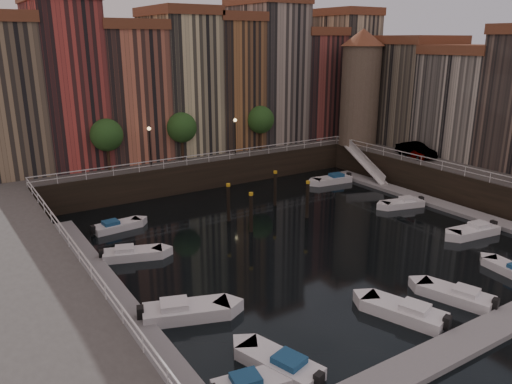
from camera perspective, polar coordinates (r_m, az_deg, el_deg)
ground at (r=41.53m, az=4.98°, el=-5.02°), size 200.00×200.00×0.00m
quay_far at (r=62.73m, az=-9.59°, el=3.87°), size 80.00×20.00×3.00m
dock_left at (r=33.98m, az=-16.55°, el=-10.65°), size 2.00×28.00×0.35m
dock_right at (r=51.86m, az=20.05°, el=-1.27°), size 2.00×28.00×0.35m
dock_near at (r=31.25m, az=24.90°, el=-14.22°), size 30.00×2.00×0.35m
mountains at (r=142.84m, az=-22.91°, el=12.70°), size 145.00×100.00×18.00m
far_terrace at (r=60.42m, az=-6.12°, el=12.59°), size 48.70×10.30×17.50m
right_terrace at (r=61.00m, az=23.41°, el=10.04°), size 9.30×24.30×14.00m
corner_tower at (r=62.84m, az=11.84°, el=11.81°), size 5.20×5.20×13.80m
promenade_trees at (r=54.20m, az=-7.85°, el=7.37°), size 21.20×3.20×5.20m
street_lamps at (r=53.57m, az=-7.04°, el=6.53°), size 10.36×0.36×4.18m
railings at (r=44.06m, az=1.25°, el=1.55°), size 36.08×34.04×0.52m
gangway at (r=58.98m, az=12.36°, el=3.28°), size 2.78×8.32×3.73m
mooring_pilings at (r=44.80m, az=1.17°, el=-1.04°), size 6.79×5.05×3.78m
boat_left_0 at (r=24.67m, az=-0.15°, el=-21.09°), size 4.42×2.20×0.99m
boat_left_1 at (r=30.14m, az=-8.24°, el=-13.34°), size 5.38×3.45×1.21m
boat_left_3 at (r=38.35m, az=-14.07°, el=-6.87°), size 4.61×2.95×1.04m
boat_left_4 at (r=44.18m, az=-15.70°, el=-3.78°), size 4.33×1.89×0.98m
boat_right_1 at (r=45.20m, az=23.66°, el=-4.10°), size 4.84×2.28×1.09m
boat_right_2 at (r=50.39m, az=16.47°, el=-1.26°), size 4.46×2.56×1.00m
boat_right_4 at (r=57.09m, az=8.76°, el=1.42°), size 4.83×2.24×1.09m
boat_near_0 at (r=25.82m, az=2.87°, el=-19.06°), size 2.93×4.84×1.09m
boat_near_1 at (r=31.05m, az=16.73°, el=-13.00°), size 3.29×5.16×1.16m
boat_near_2 at (r=33.95m, az=22.02°, el=-10.90°), size 2.97×4.82×1.08m
car_a at (r=57.64m, az=17.89°, el=4.34°), size 2.61×4.33×1.38m
car_b at (r=57.87m, az=17.81°, el=4.50°), size 2.02×4.90×1.58m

